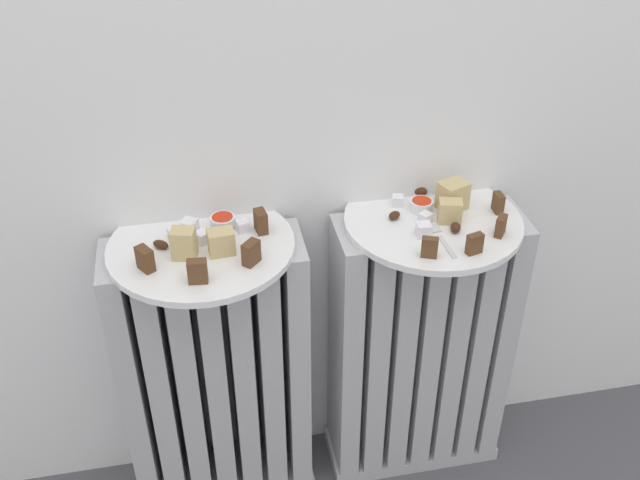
{
  "coord_description": "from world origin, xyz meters",
  "views": [
    {
      "loc": [
        -0.2,
        -0.73,
        1.28
      ],
      "look_at": [
        0.0,
        0.28,
        0.58
      ],
      "focal_mm": 40.99,
      "sensor_mm": 36.0,
      "label": 1
    }
  ],
  "objects_px": {
    "plate_left": "(201,246)",
    "jam_bowl_right": "(421,205)",
    "fork": "(441,238)",
    "plate_right": "(433,221)",
    "radiator_left": "(216,379)",
    "radiator_right": "(419,350)",
    "jam_bowl_left": "(223,221)"
  },
  "relations": [
    {
      "from": "fork",
      "to": "jam_bowl_right",
      "type": "bearing_deg",
      "value": 92.97
    },
    {
      "from": "radiator_right",
      "to": "jam_bowl_left",
      "type": "height_order",
      "value": "jam_bowl_left"
    },
    {
      "from": "radiator_right",
      "to": "jam_bowl_right",
      "type": "xyz_separation_m",
      "value": [
        -0.01,
        0.03,
        0.32
      ]
    },
    {
      "from": "radiator_right",
      "to": "jam_bowl_right",
      "type": "relative_size",
      "value": 14.38
    },
    {
      "from": "plate_left",
      "to": "radiator_right",
      "type": "bearing_deg",
      "value": -0.0
    },
    {
      "from": "jam_bowl_left",
      "to": "jam_bowl_right",
      "type": "height_order",
      "value": "same"
    },
    {
      "from": "radiator_right",
      "to": "radiator_left",
      "type": "bearing_deg",
      "value": 180.0
    },
    {
      "from": "fork",
      "to": "plate_left",
      "type": "bearing_deg",
      "value": 170.59
    },
    {
      "from": "radiator_right",
      "to": "fork",
      "type": "bearing_deg",
      "value": -96.9
    },
    {
      "from": "jam_bowl_right",
      "to": "radiator_left",
      "type": "bearing_deg",
      "value": -175.76
    },
    {
      "from": "fork",
      "to": "radiator_right",
      "type": "bearing_deg",
      "value": 83.1
    },
    {
      "from": "radiator_right",
      "to": "jam_bowl_right",
      "type": "height_order",
      "value": "jam_bowl_right"
    },
    {
      "from": "radiator_right",
      "to": "fork",
      "type": "height_order",
      "value": "fork"
    },
    {
      "from": "radiator_right",
      "to": "fork",
      "type": "distance_m",
      "value": 0.32
    },
    {
      "from": "plate_right",
      "to": "jam_bowl_left",
      "type": "distance_m",
      "value": 0.36
    },
    {
      "from": "radiator_right",
      "to": "plate_right",
      "type": "height_order",
      "value": "plate_right"
    },
    {
      "from": "plate_right",
      "to": "jam_bowl_right",
      "type": "distance_m",
      "value": 0.04
    },
    {
      "from": "plate_right",
      "to": "fork",
      "type": "height_order",
      "value": "fork"
    },
    {
      "from": "radiator_left",
      "to": "jam_bowl_left",
      "type": "relative_size",
      "value": 13.71
    },
    {
      "from": "jam_bowl_left",
      "to": "jam_bowl_right",
      "type": "bearing_deg",
      "value": -2.41
    },
    {
      "from": "plate_left",
      "to": "jam_bowl_right",
      "type": "xyz_separation_m",
      "value": [
        0.39,
        0.03,
        0.02
      ]
    },
    {
      "from": "radiator_right",
      "to": "jam_bowl_left",
      "type": "bearing_deg",
      "value": 173.13
    },
    {
      "from": "jam_bowl_left",
      "to": "jam_bowl_right",
      "type": "relative_size",
      "value": 1.05
    },
    {
      "from": "radiator_left",
      "to": "jam_bowl_right",
      "type": "xyz_separation_m",
      "value": [
        0.39,
        0.03,
        0.32
      ]
    },
    {
      "from": "radiator_left",
      "to": "plate_left",
      "type": "distance_m",
      "value": 0.3
    },
    {
      "from": "radiator_right",
      "to": "plate_left",
      "type": "height_order",
      "value": "plate_left"
    },
    {
      "from": "jam_bowl_right",
      "to": "jam_bowl_left",
      "type": "bearing_deg",
      "value": 177.59
    },
    {
      "from": "radiator_right",
      "to": "plate_left",
      "type": "bearing_deg",
      "value": 180.0
    },
    {
      "from": "plate_right",
      "to": "radiator_left",
      "type": "bearing_deg",
      "value": -180.0
    },
    {
      "from": "jam_bowl_left",
      "to": "fork",
      "type": "height_order",
      "value": "jam_bowl_left"
    },
    {
      "from": "radiator_right",
      "to": "plate_right",
      "type": "distance_m",
      "value": 0.3
    },
    {
      "from": "plate_left",
      "to": "jam_bowl_right",
      "type": "distance_m",
      "value": 0.39
    }
  ]
}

